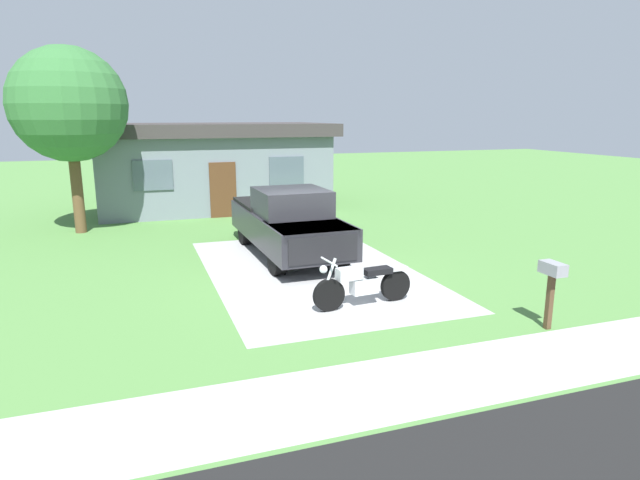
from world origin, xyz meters
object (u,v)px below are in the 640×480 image
Objects in this scene: neighbor_house at (212,165)px; mailbox at (552,278)px; pickup_truck at (287,221)px; shade_tree at (69,105)px; motorcycle at (362,284)px.

mailbox is at bearing -76.56° from neighbor_house.
mailbox is at bearing -66.28° from pickup_truck.
shade_tree is at bearing -143.29° from neighbor_house.
motorcycle is 0.39× the size of pickup_truck.
mailbox is at bearing -39.87° from motorcycle.
motorcycle is 11.95m from shade_tree.
pickup_truck is 8.88m from neighbor_house.
neighbor_house is (-0.74, 8.81, 0.84)m from pickup_truck.
motorcycle is 1.76× the size of mailbox.
neighbor_house is (-3.74, 15.63, 0.81)m from mailbox.
neighbor_house is at bearing 103.44° from mailbox.
motorcycle is 0.23× the size of neighbor_house.
pickup_truck is 7.46m from mailbox.
motorcycle is at bearing -85.60° from neighbor_house.
pickup_truck is at bearing -41.74° from shade_tree.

